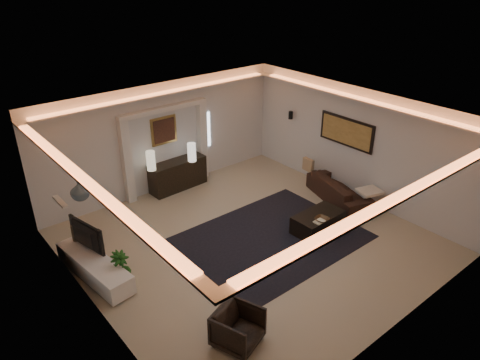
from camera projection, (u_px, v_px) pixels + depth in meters
floor at (250, 242)px, 10.00m from camera, size 7.00×7.00×0.00m
ceiling at (252, 117)px, 8.71m from camera, size 7.00×7.00×0.00m
wall_back at (164, 137)px, 11.77m from camera, size 7.00×0.00×7.00m
wall_front at (399, 263)px, 6.94m from camera, size 7.00×0.00×7.00m
wall_left at (89, 246)px, 7.36m from camera, size 0.00×7.00×7.00m
wall_right at (356, 144)px, 11.35m from camera, size 0.00×7.00×7.00m
cove_soffit at (252, 131)px, 8.83m from camera, size 7.00×7.00×0.04m
daylight_slit at (206, 130)px, 12.57m from camera, size 0.25×0.03×1.00m
area_rug at (269, 239)px, 10.09m from camera, size 4.00×3.00×0.01m
pilaster_left at (127, 162)px, 11.21m from camera, size 0.22×0.20×2.20m
pilaster_right at (202, 141)px, 12.52m from camera, size 0.22×0.20×2.20m
alcove_header at (163, 109)px, 11.35m from camera, size 2.52×0.20×0.12m
painting_frame at (164, 130)px, 11.66m from camera, size 0.74×0.04×0.74m
painting_canvas at (164, 131)px, 11.65m from camera, size 0.62×0.02×0.62m
art_panel_frame at (346, 132)px, 11.43m from camera, size 0.04×1.64×0.74m
art_panel_gold at (346, 132)px, 11.41m from camera, size 0.02×1.50×0.62m
wall_sconce at (291, 115)px, 12.70m from camera, size 0.12×0.12×0.22m
wall_niche at (60, 202)px, 8.27m from camera, size 0.10×0.55×0.04m
console at (178, 174)px, 12.18m from camera, size 1.62×0.57×0.80m
lamp_left at (151, 159)px, 11.38m from camera, size 0.25×0.25×0.51m
lamp_right at (192, 151)px, 11.88m from camera, size 0.29×0.29×0.50m
media_ledge at (95, 267)px, 8.82m from camera, size 0.76×2.12×0.39m
tv at (82, 236)px, 8.88m from camera, size 1.03×0.36×0.59m
figurine at (74, 231)px, 9.23m from camera, size 0.17×0.17×0.36m
ginger_jar at (80, 190)px, 8.24m from camera, size 0.36×0.36×0.37m
plant at (120, 268)px, 8.59m from camera, size 0.52×0.52×0.70m
sofa at (339, 190)px, 11.59m from camera, size 2.17×1.37×0.59m
throw_blanket at (370, 191)px, 10.99m from camera, size 0.65×0.58×0.06m
throw_pillow at (308, 165)px, 12.39m from camera, size 0.13×0.36×0.35m
coffee_table at (318, 222)px, 10.35m from camera, size 1.23×0.69×0.45m
bowl at (322, 220)px, 9.98m from camera, size 0.34×0.34×0.08m
magazine at (319, 222)px, 9.94m from camera, size 0.25×0.18×0.03m
armchair at (238, 328)px, 7.24m from camera, size 0.90×0.91×0.65m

